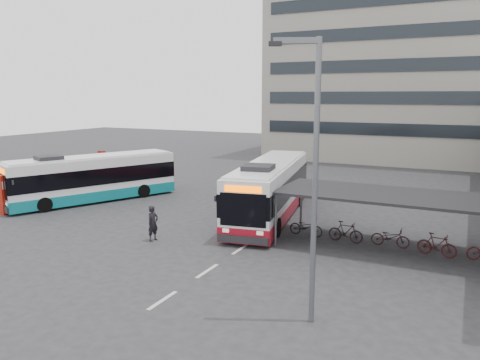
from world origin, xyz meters
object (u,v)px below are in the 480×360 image
at_px(bus_main, 270,190).
at_px(pedestrian, 153,223).
at_px(lamp_post, 312,167).
at_px(bus_teal, 93,179).

height_order(bus_main, pedestrian, bus_main).
distance_m(bus_main, lamp_post, 12.95).
bearing_deg(bus_main, pedestrian, -126.87).
xyz_separation_m(bus_teal, lamp_post, (17.84, -9.74, 3.33)).
bearing_deg(bus_teal, pedestrian, -6.27).
bearing_deg(bus_main, lamp_post, -72.33).
distance_m(bus_teal, lamp_post, 20.60).
distance_m(bus_main, bus_teal, 12.03).
distance_m(bus_main, pedestrian, 7.37).
relative_size(bus_main, lamp_post, 1.39).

